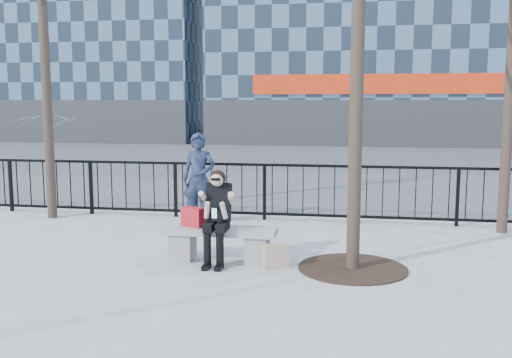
# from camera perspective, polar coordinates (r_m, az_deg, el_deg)

# --- Properties ---
(ground) EXTENTS (120.00, 120.00, 0.00)m
(ground) POSITION_cam_1_polar(r_m,az_deg,el_deg) (8.36, -3.65, -8.16)
(ground) COLOR gray
(ground) RESTS_ON ground
(street_surface) EXTENTS (60.00, 23.00, 0.01)m
(street_surface) POSITION_cam_1_polar(r_m,az_deg,el_deg) (23.01, 4.88, 1.98)
(street_surface) COLOR #474747
(street_surface) RESTS_ON ground
(railing) EXTENTS (14.00, 0.06, 1.10)m
(railing) POSITION_cam_1_polar(r_m,az_deg,el_deg) (11.12, -0.16, -1.25)
(railing) COLOR black
(railing) RESTS_ON ground
(tree_grate) EXTENTS (1.50, 1.50, 0.02)m
(tree_grate) POSITION_cam_1_polar(r_m,az_deg,el_deg) (8.05, 9.62, -8.79)
(tree_grate) COLOR black
(tree_grate) RESTS_ON ground
(bench_main) EXTENTS (1.65, 0.46, 0.49)m
(bench_main) POSITION_cam_1_polar(r_m,az_deg,el_deg) (8.28, -3.67, -6.16)
(bench_main) COLOR slate
(bench_main) RESTS_ON ground
(seated_woman) EXTENTS (0.50, 0.64, 1.34)m
(seated_woman) POSITION_cam_1_polar(r_m,az_deg,el_deg) (8.05, -3.95, -3.87)
(seated_woman) COLOR black
(seated_woman) RESTS_ON ground
(handbag) EXTENTS (0.37, 0.28, 0.28)m
(handbag) POSITION_cam_1_polar(r_m,az_deg,el_deg) (8.33, -6.31, -3.80)
(handbag) COLOR red
(handbag) RESTS_ON bench_main
(shopping_bag) EXTENTS (0.38, 0.27, 0.34)m
(shopping_bag) POSITION_cam_1_polar(r_m,az_deg,el_deg) (7.94, 2.01, -7.72)
(shopping_bag) COLOR beige
(shopping_bag) RESTS_ON ground
(standing_man) EXTENTS (0.63, 0.42, 1.72)m
(standing_man) POSITION_cam_1_polar(r_m,az_deg,el_deg) (10.73, -5.73, 0.03)
(standing_man) COLOR black
(standing_man) RESTS_ON ground
(vendor_umbrella) EXTENTS (2.28, 2.33, 2.05)m
(vendor_umbrella) POSITION_cam_1_polar(r_m,az_deg,el_deg) (16.45, -19.94, 2.85)
(vendor_umbrella) COLOR yellow
(vendor_umbrella) RESTS_ON ground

